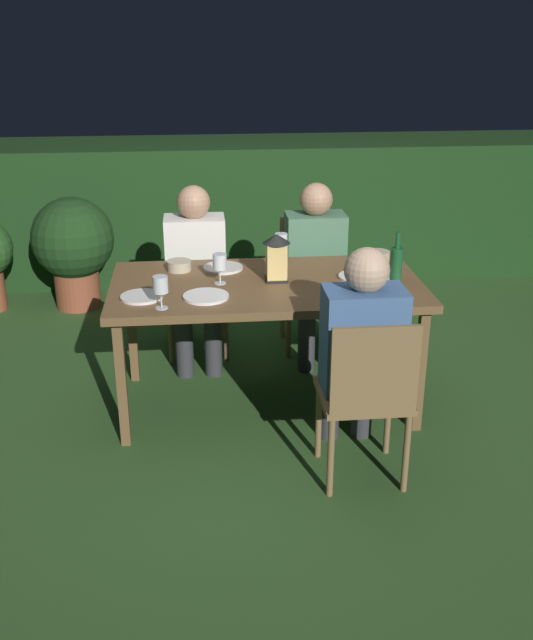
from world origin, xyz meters
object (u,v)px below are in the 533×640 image
object	(u,v)px
person_in_cream	(196,268)
plate_c	(223,268)
chair_side_right_a	(196,280)
plate_a	(142,297)
chair_side_left_b	(367,393)
green_bottle_on_table	(396,264)
person_in_green	(316,264)
wine_glass_c	(220,263)
plate_b	(360,277)
chair_side_right_b	(311,276)
wine_glass_d	(161,286)
plate_d	(206,296)
bowl_bread	(378,256)
dining_table	(266,292)
potted_plant_corner	(73,244)
lantern_centerpiece	(276,255)
wine_glass_a	(382,282)
person_in_blue	(359,346)
wine_glass_b	(281,242)
bowl_olives	(179,265)

from	to	relation	value
person_in_cream	plate_c	xyz separation A→B (m)	(0.16, -0.39, 0.12)
chair_side_right_a	plate_a	world-z (taller)	chair_side_right_a
chair_side_left_b	green_bottle_on_table	xyz separation A→B (m)	(0.32, 0.76, 0.37)
plate_a	person_in_green	bearing A→B (deg)	38.02
plate_c	wine_glass_c	bearing A→B (deg)	-96.15
plate_b	chair_side_left_b	bearing A→B (deg)	-99.44
chair_side_right_b	wine_glass_d	world-z (taller)	wine_glass_d
chair_side_left_b	green_bottle_on_table	distance (m)	0.90
plate_d	bowl_bread	distance (m)	1.18
wine_glass_d	bowl_bread	world-z (taller)	wine_glass_d
dining_table	wine_glass_c	xyz separation A→B (m)	(-0.26, 0.01, 0.17)
plate_b	potted_plant_corner	xyz separation A→B (m)	(-1.85, 1.70, -0.26)
lantern_centerpiece	potted_plant_corner	distance (m)	2.21
chair_side_right_b	chair_side_right_a	world-z (taller)	same
bowl_bread	chair_side_left_b	bearing A→B (deg)	-105.26
dining_table	wine_glass_a	world-z (taller)	wine_glass_a
dining_table	chair_side_left_b	size ratio (longest dim) A/B	1.98
chair_side_left_b	wine_glass_a	distance (m)	0.62
person_in_blue	plate_d	world-z (taller)	person_in_blue
chair_side_left_b	plate_d	xyz separation A→B (m)	(-0.73, 0.63, 0.27)
person_in_blue	wine_glass_d	xyz separation A→B (m)	(-0.95, 0.31, 0.23)
person_in_cream	bowl_bread	bearing A→B (deg)	-16.20
chair_side_right_b	plate_d	size ratio (longest dim) A/B	3.62
plate_c	plate_b	bearing A→B (deg)	-17.65
wine_glass_a	wine_glass_b	size ratio (longest dim) A/B	1.00
chair_side_right_a	green_bottle_on_table	xyz separation A→B (m)	(1.09, -0.93, 0.37)
person_in_cream	wine_glass_b	size ratio (longest dim) A/B	6.80
lantern_centerpiece	wine_glass_d	world-z (taller)	lantern_centerpiece
wine_glass_d	plate_c	world-z (taller)	wine_glass_d
lantern_centerpiece	plate_b	distance (m)	0.49
dining_table	plate_c	bearing A→B (deg)	131.26
chair_side_right_b	bowl_olives	world-z (taller)	chair_side_right_b
plate_b	lantern_centerpiece	bearing A→B (deg)	178.56
plate_d	bowl_olives	size ratio (longest dim) A/B	1.70
green_bottle_on_table	plate_d	world-z (taller)	green_bottle_on_table
bowl_olives	potted_plant_corner	distance (m)	1.70
wine_glass_d	plate_b	xyz separation A→B (m)	(1.09, 0.36, -0.11)
person_in_green	person_in_cream	size ratio (longest dim) A/B	1.00
dining_table	plate_b	world-z (taller)	plate_b
wine_glass_c	bowl_olives	distance (m)	0.35
chair_side_right_b	person_in_cream	distance (m)	0.81
wine_glass_d	wine_glass_b	bearing A→B (deg)	46.25
chair_side_right_a	chair_side_left_b	world-z (taller)	same
person_in_cream	bowl_olives	world-z (taller)	person_in_cream
dining_table	chair_side_right_b	distance (m)	0.95
chair_side_right_b	wine_glass_d	distance (m)	1.56
chair_side_left_b	chair_side_right_b	bearing A→B (deg)	90.00
wine_glass_d	potted_plant_corner	distance (m)	2.22
person_in_cream	lantern_centerpiece	world-z (taller)	person_in_cream
green_bottle_on_table	bowl_olives	world-z (taller)	green_bottle_on_table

